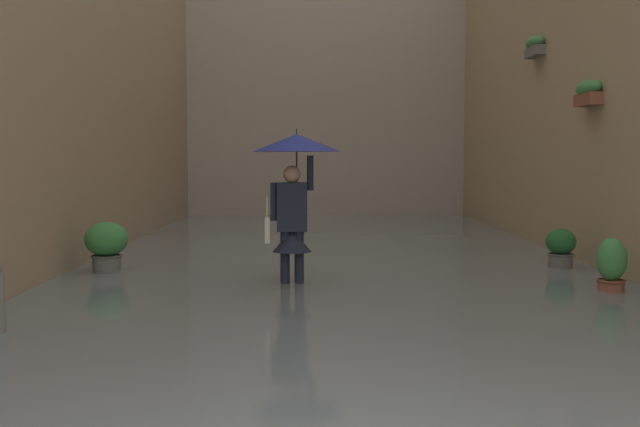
% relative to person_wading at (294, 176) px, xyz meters
% --- Properties ---
extents(ground_plane, '(60.00, 60.00, 0.00)m').
position_rel_person_wading_xyz_m(ground_plane, '(-0.56, -2.19, -1.52)').
color(ground_plane, '#605B56').
extents(flood_water, '(8.30, 24.35, 0.16)m').
position_rel_person_wading_xyz_m(flood_water, '(-0.56, -2.19, -1.44)').
color(flood_water, slate).
rests_on(flood_water, ground_plane).
extents(building_facade_far, '(11.10, 1.80, 10.34)m').
position_rel_person_wading_xyz_m(building_facade_far, '(-0.56, -12.27, 3.65)').
color(building_facade_far, '#A89989').
rests_on(building_facade_far, ground_plane).
extents(person_wading, '(1.11, 1.11, 2.12)m').
position_rel_person_wading_xyz_m(person_wading, '(0.00, 0.00, 0.00)').
color(person_wading, '#2D2319').
rests_on(person_wading, ground_plane).
extents(potted_plant_mid_left, '(0.43, 0.43, 0.72)m').
position_rel_person_wading_xyz_m(potted_plant_mid_left, '(-3.83, -1.41, -1.13)').
color(potted_plant_mid_left, '#66605B').
rests_on(potted_plant_mid_left, ground_plane).
extents(potted_plant_mid_right, '(0.60, 0.60, 0.85)m').
position_rel_person_wading_xyz_m(potted_plant_mid_right, '(2.66, -1.02, -1.02)').
color(potted_plant_mid_right, '#66605B').
rests_on(potted_plant_mid_right, ground_plane).
extents(potted_plant_near_left, '(0.36, 0.36, 0.80)m').
position_rel_person_wading_xyz_m(potted_plant_near_left, '(-3.81, 0.60, -1.10)').
color(potted_plant_near_left, brown).
rests_on(potted_plant_near_left, ground_plane).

